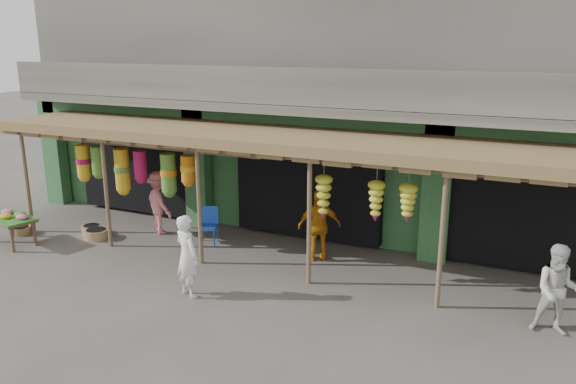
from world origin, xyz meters
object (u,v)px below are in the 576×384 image
at_px(person_right, 558,290).
at_px(person_vendor, 319,226).
at_px(person_shopper, 159,203).
at_px(person_front, 187,256).
at_px(blue_chair, 209,223).
at_px(flower_table, 12,219).

distance_m(person_right, person_vendor, 4.86).
bearing_deg(person_shopper, person_vendor, -152.28).
relative_size(person_front, person_shopper, 1.01).
distance_m(blue_chair, person_shopper, 1.51).
height_order(person_right, person_vendor, person_vendor).
bearing_deg(person_front, blue_chair, -43.14).
bearing_deg(blue_chair, person_right, -28.64).
height_order(person_vendor, person_shopper, person_vendor).
xyz_separation_m(blue_chair, person_vendor, (2.76, 0.07, 0.30)).
distance_m(blue_chair, person_right, 7.55).
distance_m(flower_table, person_right, 11.61).
height_order(person_front, person_right, person_front).
xyz_separation_m(blue_chair, person_right, (7.43, -1.30, 0.27)).
height_order(person_front, person_shopper, person_front).
bearing_deg(person_shopper, person_front, 162.72).
height_order(blue_chair, person_vendor, person_vendor).
bearing_deg(person_right, person_shopper, 166.73).
bearing_deg(flower_table, person_front, 7.13).
distance_m(flower_table, person_vendor, 7.22).
distance_m(person_front, person_shopper, 3.77).
xyz_separation_m(person_vendor, person_shopper, (-4.24, 0.03, -0.01)).
height_order(person_right, person_shopper, person_shopper).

